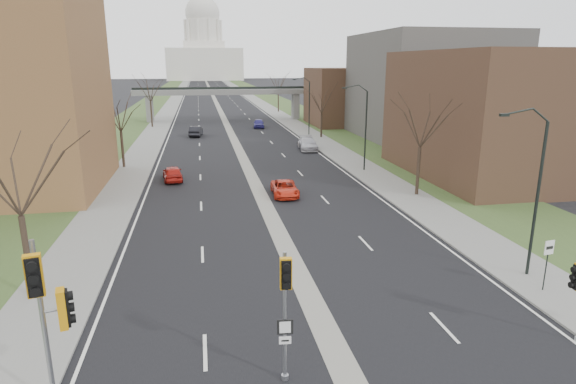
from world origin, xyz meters
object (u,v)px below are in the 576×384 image
object	(u,v)px
signal_pole_median	(285,296)
car_right_mid	(308,144)
car_right_far	(259,123)
car_left_near	(173,173)
signal_pole_left	(48,304)
car_right_near	(285,188)
speed_limit_sign	(548,256)
car_left_far	(196,131)

from	to	relation	value
signal_pole_median	car_right_mid	xyz separation A→B (m)	(11.02, 45.77, -2.59)
car_right_far	car_right_mid	bearing A→B (deg)	-75.96
car_left_near	signal_pole_median	bearing A→B (deg)	93.01
signal_pole_left	car_right_near	distance (m)	27.25
speed_limit_sign	car_right_far	size ratio (longest dim) A/B	0.59
signal_pole_left	speed_limit_sign	size ratio (longest dim) A/B	2.27
car_left_near	signal_pole_left	bearing A→B (deg)	79.91
speed_limit_sign	car_left_near	distance (m)	32.98
car_right_mid	car_right_far	distance (m)	23.23
speed_limit_sign	car_left_near	size ratio (longest dim) A/B	0.61
car_left_far	car_right_far	distance (m)	13.47
signal_pole_median	car_left_far	distance (m)	60.67
speed_limit_sign	car_left_far	size ratio (longest dim) A/B	0.55
car_left_near	car_left_far	bearing A→B (deg)	-100.72
car_right_near	car_right_far	world-z (taller)	car_right_far
car_left_near	car_left_far	size ratio (longest dim) A/B	0.91
signal_pole_left	car_right_mid	xyz separation A→B (m)	(18.30, 45.84, -3.04)
car_right_near	car_left_near	bearing A→B (deg)	145.82
car_left_far	car_right_far	world-z (taller)	car_left_far
car_left_near	car_left_far	world-z (taller)	car_left_far
car_left_far	car_right_mid	world-z (taller)	car_right_mid
car_left_near	car_right_mid	size ratio (longest dim) A/B	0.78
signal_pole_median	speed_limit_sign	bearing A→B (deg)	23.92
speed_limit_sign	car_left_far	distance (m)	58.38
speed_limit_sign	car_right_far	distance (m)	64.41
car_right_far	signal_pole_left	bearing A→B (deg)	-96.83
signal_pole_median	car_left_far	xyz separation A→B (m)	(-3.20, 60.53, -2.61)
signal_pole_median	car_right_far	xyz separation A→B (m)	(7.48, 68.74, -2.63)
car_right_near	car_right_far	size ratio (longest dim) A/B	1.03
signal_pole_left	car_left_near	xyz separation A→B (m)	(1.97, 31.68, -3.11)
speed_limit_sign	car_right_near	bearing A→B (deg)	106.73
car_left_far	car_right_far	size ratio (longest dim) A/B	1.07
signal_pole_left	car_left_near	world-z (taller)	signal_pole_left
car_left_near	car_left_far	xyz separation A→B (m)	(2.11, 28.91, 0.05)
car_left_far	car_left_near	bearing A→B (deg)	93.10
speed_limit_sign	car_right_near	xyz separation A→B (m)	(-9.35, 19.78, -1.27)
signal_pole_median	car_right_far	distance (m)	69.19
speed_limit_sign	car_right_mid	size ratio (longest dim) A/B	0.47
signal_pole_median	car_left_far	bearing A→B (deg)	98.17
car_right_far	car_left_far	bearing A→B (deg)	-137.17
car_left_far	car_right_far	xyz separation A→B (m)	(10.68, 8.21, -0.03)
signal_pole_left	speed_limit_sign	distance (m)	21.50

